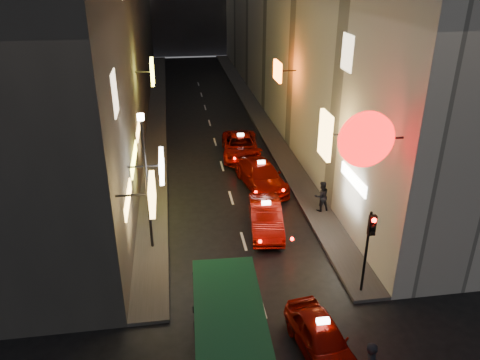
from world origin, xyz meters
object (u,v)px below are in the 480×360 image
minibus (230,341)px  taxi_near (322,335)px  traffic_light (370,237)px  lamp_post (146,174)px

minibus → taxi_near: 3.31m
taxi_near → traffic_light: (2.52, 2.63, 1.95)m
minibus → taxi_near: minibus is taller
traffic_light → lamp_post: (-8.20, 4.53, 1.04)m
taxi_near → lamp_post: 9.62m
traffic_light → lamp_post: 9.42m
minibus → taxi_near: bearing=12.6°
taxi_near → lamp_post: (-5.68, 7.16, 2.99)m
traffic_light → minibus: bearing=-149.4°
traffic_light → lamp_post: lamp_post is taller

